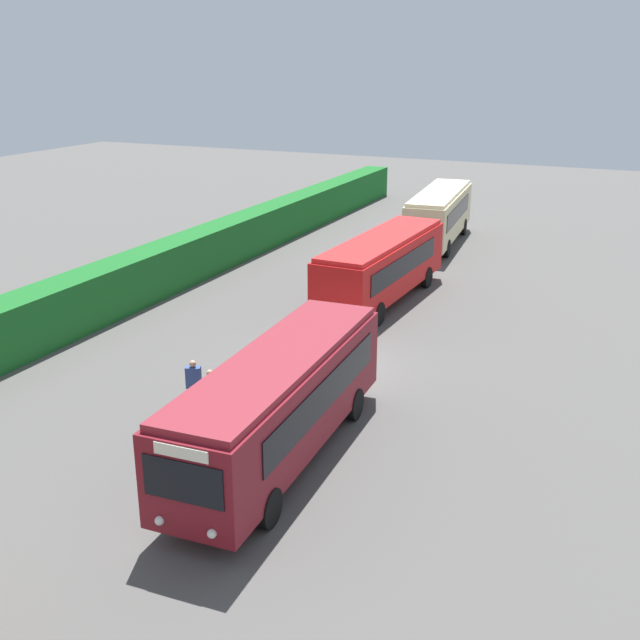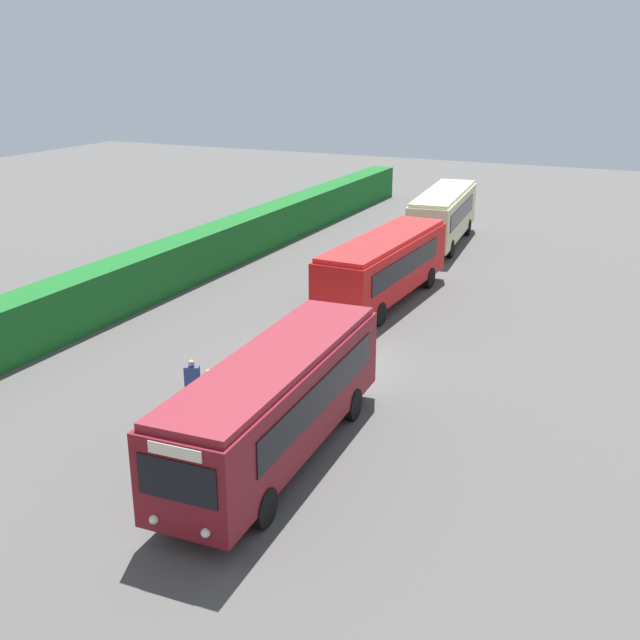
{
  "view_description": "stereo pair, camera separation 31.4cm",
  "coord_description": "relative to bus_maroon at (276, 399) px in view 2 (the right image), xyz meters",
  "views": [
    {
      "loc": [
        -23.96,
        -10.46,
        10.79
      ],
      "look_at": [
        0.05,
        0.39,
        1.65
      ],
      "focal_mm": 43.18,
      "sensor_mm": 36.0,
      "label": 1
    },
    {
      "loc": [
        -23.83,
        -10.74,
        10.79
      ],
      "look_at": [
        0.05,
        0.39,
        1.65
      ],
      "focal_mm": 43.18,
      "sensor_mm": 36.0,
      "label": 2
    }
  ],
  "objects": [
    {
      "name": "ground_plane",
      "position": [
        6.92,
        1.53,
        -1.81
      ],
      "size": [
        114.57,
        114.57,
        0.0
      ],
      "primitive_type": "plane",
      "color": "#514F4C"
    },
    {
      "name": "bus_maroon",
      "position": [
        0.0,
        0.0,
        0.0
      ],
      "size": [
        10.23,
        2.89,
        3.13
      ],
      "rotation": [
        0.0,
        0.0,
        3.19
      ],
      "color": "maroon",
      "rests_on": "ground_plane"
    },
    {
      "name": "bus_red",
      "position": [
        14.85,
        2.4,
        -0.05
      ],
      "size": [
        10.19,
        2.81,
        3.03
      ],
      "rotation": [
        0.0,
        0.0,
        -0.04
      ],
      "color": "red",
      "rests_on": "ground_plane"
    },
    {
      "name": "bus_cream",
      "position": [
        26.91,
        3.19,
        0.02
      ],
      "size": [
        9.91,
        3.22,
        3.17
      ],
      "rotation": [
        0.0,
        0.0,
        0.1
      ],
      "color": "beige",
      "rests_on": "ground_plane"
    },
    {
      "name": "person_center",
      "position": [
        1.27,
        3.04,
        -0.92
      ],
      "size": [
        0.4,
        0.26,
        1.68
      ],
      "rotation": [
        0.0,
        0.0,
        4.72
      ],
      "color": "maroon",
      "rests_on": "ground_plane"
    },
    {
      "name": "person_right",
      "position": [
        1.61,
        3.88,
        -0.91
      ],
      "size": [
        0.41,
        0.53,
        1.72
      ],
      "rotation": [
        0.0,
        0.0,
        0.37
      ],
      "color": "silver",
      "rests_on": "ground_plane"
    },
    {
      "name": "hedge_row",
      "position": [
        6.92,
        12.51,
        -0.69
      ],
      "size": [
        69.29,
        1.72,
        2.23
      ],
      "primitive_type": "cube",
      "color": "#1A6323",
      "rests_on": "ground_plane"
    }
  ]
}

